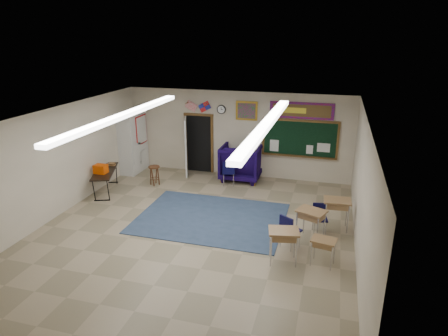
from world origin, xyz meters
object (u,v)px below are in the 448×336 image
(student_desk_front_right, at_px, (336,213))
(wooden_stool, at_px, (155,175))
(student_desk_front_left, at_px, (311,223))
(folding_table, at_px, (106,180))
(wingback_armchair, at_px, (241,162))

(student_desk_front_right, distance_m, wooden_stool, 6.14)
(student_desk_front_right, bearing_deg, student_desk_front_left, -131.00)
(student_desk_front_left, height_order, student_desk_front_right, student_desk_front_right)
(student_desk_front_left, distance_m, folding_table, 6.73)
(wooden_stool, bearing_deg, folding_table, -141.74)
(wingback_armchair, height_order, folding_table, wingback_armchair)
(wingback_armchair, relative_size, student_desk_front_left, 1.71)
(student_desk_front_right, bearing_deg, wooden_stool, 160.91)
(student_desk_front_left, bearing_deg, wingback_armchair, 147.02)
(wingback_armchair, height_order, student_desk_front_right, wingback_armchair)
(folding_table, bearing_deg, student_desk_front_left, -33.13)
(student_desk_front_right, xyz_separation_m, wooden_stool, (-5.92, 1.64, -0.12))
(student_desk_front_left, relative_size, wooden_stool, 1.22)
(wooden_stool, bearing_deg, student_desk_front_left, -24.45)
(folding_table, xyz_separation_m, wooden_stool, (1.25, 0.99, -0.05))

